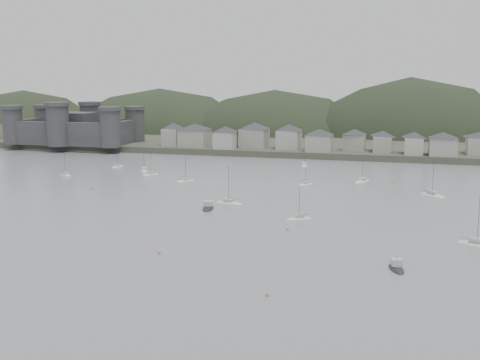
% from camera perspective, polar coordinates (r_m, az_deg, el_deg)
% --- Properties ---
extents(ground, '(900.00, 900.00, 0.00)m').
position_cam_1_polar(ground, '(113.57, -10.36, -9.26)').
color(ground, slate).
rests_on(ground, ground).
extents(far_shore_land, '(900.00, 250.00, 3.00)m').
position_cam_1_polar(far_shore_land, '(395.69, 8.62, 4.62)').
color(far_shore_land, '#383D2D').
rests_on(far_shore_land, ground).
extents(forested_ridge, '(851.55, 103.94, 102.57)m').
position_cam_1_polar(forested_ridge, '(371.25, 8.82, 2.29)').
color(forested_ridge, black).
rests_on(forested_ridge, ground).
extents(castle, '(66.00, 43.00, 20.00)m').
position_cam_1_polar(castle, '(324.03, -15.71, 4.90)').
color(castle, '#333335').
rests_on(castle, far_shore_land).
extents(waterfront_town, '(451.48, 28.46, 12.92)m').
position_cam_1_polar(waterfront_town, '(280.98, 16.12, 3.71)').
color(waterfront_town, gray).
rests_on(waterfront_town, far_shore_land).
extents(sailboat_lead, '(6.50, 7.39, 10.27)m').
position_cam_1_polar(sailboat_lead, '(213.23, -5.28, -0.10)').
color(sailboat_lead, silver).
rests_on(sailboat_lead, ground).
extents(moored_fleet, '(238.37, 178.64, 13.33)m').
position_cam_1_polar(moored_fleet, '(181.13, -7.30, -1.92)').
color(moored_fleet, silver).
rests_on(moored_fleet, ground).
extents(motor_launch_near, '(4.31, 7.38, 3.68)m').
position_cam_1_polar(motor_launch_near, '(120.07, 14.91, -8.23)').
color(motor_launch_near, black).
rests_on(motor_launch_near, ground).
extents(motor_launch_far, '(4.48, 8.81, 4.00)m').
position_cam_1_polar(motor_launch_far, '(168.34, -3.11, -2.71)').
color(motor_launch_far, black).
rests_on(motor_launch_far, ground).
extents(mooring_buoys, '(98.90, 118.95, 0.70)m').
position_cam_1_polar(mooring_buoys, '(155.76, 0.27, -3.78)').
color(mooring_buoys, '#BD693F').
rests_on(mooring_buoys, ground).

